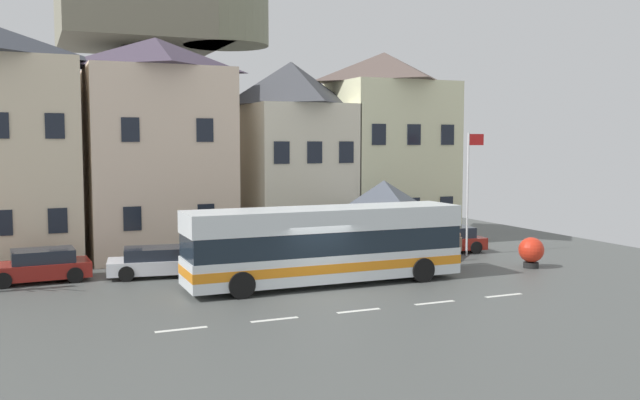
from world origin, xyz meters
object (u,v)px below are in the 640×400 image
parked_car_01 (40,266)px  pedestrian_00 (411,246)px  pedestrian_01 (459,247)px  public_bench (370,246)px  flagpole (469,183)px  parked_car_02 (162,262)px  townhouse_01 (157,147)px  bus_shelter (384,196)px  townhouse_02 (291,154)px  townhouse_00 (2,147)px  transit_bus (325,246)px  parked_car_00 (446,240)px  hilltop_castle (144,118)px  harbour_buoy (531,251)px  townhouse_03 (384,147)px

parked_car_01 → pedestrian_00: size_ratio=2.58×
pedestrian_01 → public_bench: pedestrian_01 is taller
pedestrian_01 → flagpole: (2.18, 2.34, 2.76)m
parked_car_02 → public_bench: parked_car_02 is taller
townhouse_01 → bus_shelter: (9.70, -5.85, -2.31)m
townhouse_02 → flagpole: townhouse_02 is taller
townhouse_02 → flagpole: (7.05, -6.51, -1.39)m
townhouse_00 → parked_car_02: 9.75m
parked_car_01 → parked_car_02: parked_car_01 is taller
townhouse_00 → pedestrian_00: (17.03, -8.02, -4.52)m
transit_bus → parked_car_02: transit_bus is taller
townhouse_01 → pedestrian_00: size_ratio=6.83×
townhouse_00 → parked_car_01: size_ratio=2.67×
parked_car_00 → parked_car_01: parked_car_01 is taller
townhouse_00 → townhouse_01: 7.07m
pedestrian_01 → flagpole: flagpole is taller
townhouse_02 → townhouse_01: bearing=-177.7°
pedestrian_01 → pedestrian_00: bearing=165.1°
pedestrian_01 → townhouse_00: bearing=155.9°
hilltop_castle → harbour_buoy: 31.72m
pedestrian_00 → townhouse_01: bearing=141.3°
parked_car_00 → public_bench: size_ratio=2.62×
townhouse_00 → parked_car_00: (20.88, -5.07, -4.82)m
parked_car_01 → parked_car_00: bearing=177.0°
parked_car_02 → harbour_buoy: harbour_buoy is taller
parked_car_02 → pedestrian_01: (13.03, -2.84, 0.24)m
parked_car_02 → pedestrian_00: bearing=-3.4°
parked_car_00 → public_bench: parked_car_00 is taller
townhouse_01 → townhouse_03: 13.01m
townhouse_03 → harbour_buoy: size_ratio=7.76×
transit_bus → parked_car_01: 11.69m
pedestrian_00 → pedestrian_01: size_ratio=1.03×
hilltop_castle → transit_bus: bearing=-84.5°
townhouse_02 → townhouse_03: 5.74m
townhouse_03 → parked_car_00: size_ratio=2.60×
public_bench → townhouse_02: bearing=118.8°
bus_shelter → parked_car_00: (4.10, 0.82, -2.46)m
townhouse_01 → parked_car_02: townhouse_01 is taller
townhouse_00 → parked_car_00: size_ratio=2.63×
flagpole → harbour_buoy: flagpole is taller
townhouse_00 → flagpole: (21.40, -6.26, -1.85)m
townhouse_00 → pedestrian_01: bearing=-24.1°
parked_car_01 → pedestrian_00: 15.94m
townhouse_00 → public_bench: size_ratio=6.89×
parked_car_01 → townhouse_00: bearing=-77.5°
hilltop_castle → public_bench: size_ratio=21.81×
bus_shelter → parked_car_00: bearing=11.3°
townhouse_01 → harbour_buoy: (14.86, -10.33, -4.65)m
bus_shelter → flagpole: bearing=-4.6°
townhouse_02 → pedestrian_00: 9.60m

